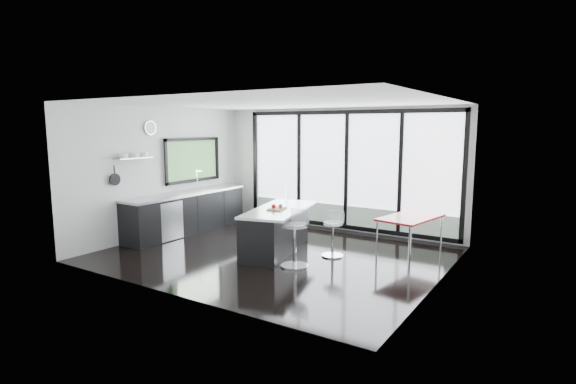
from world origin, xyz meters
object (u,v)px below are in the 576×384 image
Objects in this scene: bar_stool_far at (333,239)px; red_table at (410,235)px; island at (276,229)px; bar_stool_near at (295,245)px.

red_table is at bearing 39.29° from bar_stool_far.
island is 1.01m from bar_stool_near.
bar_stool_near is 1.17× the size of bar_stool_far.
bar_stool_near is 0.57× the size of red_table.
red_table is (1.14, 0.94, 0.03)m from bar_stool_far.
bar_stool_far is at bearing 75.47° from bar_stool_near.
red_table is at bearing 29.17° from island.
bar_stool_far is at bearing 15.39° from island.
red_table is at bearing 54.34° from bar_stool_near.
island reaches higher than bar_stool_near.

